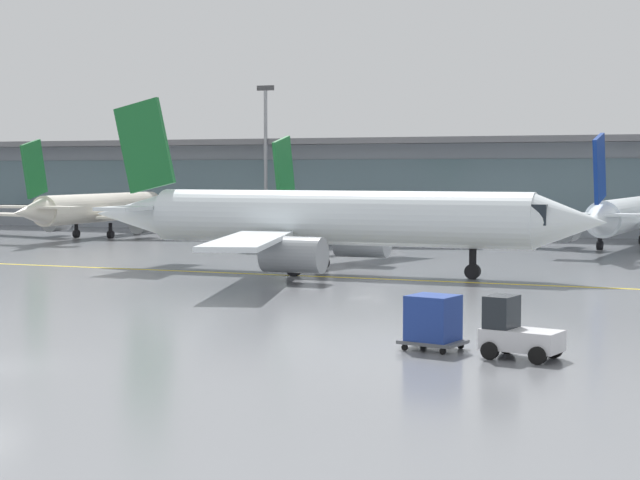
{
  "coord_description": "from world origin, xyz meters",
  "views": [
    {
      "loc": [
        22.18,
        -27.72,
        6.34
      ],
      "look_at": [
        4.01,
        19.96,
        3.0
      ],
      "focal_mm": 59.67,
      "sensor_mm": 36.0,
      "label": 1
    }
  ],
  "objects_px": {
    "gate_airplane_3": "(627,216)",
    "taxiing_regional_jet": "(332,220)",
    "apron_light_mast_1": "(266,153)",
    "gate_airplane_2": "(337,213)",
    "baggage_tug": "(516,332)",
    "gate_airplane_1": "(100,209)",
    "cargo_dolly_lead": "(433,320)"
  },
  "relations": [
    {
      "from": "gate_airplane_3",
      "to": "taxiing_regional_jet",
      "type": "bearing_deg",
      "value": 156.15
    },
    {
      "from": "taxiing_regional_jet",
      "to": "apron_light_mast_1",
      "type": "xyz_separation_m",
      "value": [
        -21.27,
        38.26,
        4.84
      ]
    },
    {
      "from": "gate_airplane_2",
      "to": "baggage_tug",
      "type": "bearing_deg",
      "value": -151.47
    },
    {
      "from": "gate_airplane_3",
      "to": "gate_airplane_1",
      "type": "bearing_deg",
      "value": 97.04
    },
    {
      "from": "gate_airplane_3",
      "to": "baggage_tug",
      "type": "distance_m",
      "value": 52.65
    },
    {
      "from": "gate_airplane_2",
      "to": "apron_light_mast_1",
      "type": "height_order",
      "value": "apron_light_mast_1"
    },
    {
      "from": "gate_airplane_2",
      "to": "cargo_dolly_lead",
      "type": "distance_m",
      "value": 54.45
    },
    {
      "from": "taxiing_regional_jet",
      "to": "cargo_dolly_lead",
      "type": "relative_size",
      "value": 13.95
    },
    {
      "from": "baggage_tug",
      "to": "apron_light_mast_1",
      "type": "xyz_separation_m",
      "value": [
        -37.32,
        63.82,
        7.28
      ]
    },
    {
      "from": "taxiing_regional_jet",
      "to": "apron_light_mast_1",
      "type": "relative_size",
      "value": 2.24
    },
    {
      "from": "gate_airplane_2",
      "to": "gate_airplane_3",
      "type": "distance_m",
      "value": 24.08
    },
    {
      "from": "taxiing_regional_jet",
      "to": "gate_airplane_1",
      "type": "bearing_deg",
      "value": 142.96
    },
    {
      "from": "gate_airplane_1",
      "to": "gate_airplane_2",
      "type": "bearing_deg",
      "value": -93.87
    },
    {
      "from": "gate_airplane_3",
      "to": "taxiing_regional_jet",
      "type": "distance_m",
      "value": 31.07
    },
    {
      "from": "gate_airplane_1",
      "to": "apron_light_mast_1",
      "type": "distance_m",
      "value": 17.98
    },
    {
      "from": "cargo_dolly_lead",
      "to": "baggage_tug",
      "type": "bearing_deg",
      "value": -0.0
    },
    {
      "from": "gate_airplane_2",
      "to": "cargo_dolly_lead",
      "type": "bearing_deg",
      "value": -154.05
    },
    {
      "from": "gate_airplane_2",
      "to": "taxiing_regional_jet",
      "type": "relative_size",
      "value": 0.81
    },
    {
      "from": "gate_airplane_3",
      "to": "apron_light_mast_1",
      "type": "distance_m",
      "value": 38.6
    },
    {
      "from": "gate_airplane_3",
      "to": "gate_airplane_2",
      "type": "bearing_deg",
      "value": 100.4
    },
    {
      "from": "gate_airplane_1",
      "to": "gate_airplane_2",
      "type": "distance_m",
      "value": 24.33
    },
    {
      "from": "apron_light_mast_1",
      "to": "gate_airplane_1",
      "type": "bearing_deg",
      "value": -133.45
    },
    {
      "from": "baggage_tug",
      "to": "cargo_dolly_lead",
      "type": "bearing_deg",
      "value": 180.0
    },
    {
      "from": "baggage_tug",
      "to": "cargo_dolly_lead",
      "type": "xyz_separation_m",
      "value": [
        -3.06,
        0.69,
        0.16
      ]
    },
    {
      "from": "gate_airplane_2",
      "to": "gate_airplane_3",
      "type": "xyz_separation_m",
      "value": [
        24.0,
        2.02,
        0.0
      ]
    },
    {
      "from": "apron_light_mast_1",
      "to": "cargo_dolly_lead",
      "type": "bearing_deg",
      "value": -61.51
    },
    {
      "from": "taxiing_regional_jet",
      "to": "apron_light_mast_1",
      "type": "distance_m",
      "value": 44.04
    },
    {
      "from": "gate_airplane_2",
      "to": "apron_light_mast_1",
      "type": "xyz_separation_m",
      "value": [
        -12.53,
        13.23,
        5.46
      ]
    },
    {
      "from": "gate_airplane_1",
      "to": "baggage_tug",
      "type": "xyz_separation_m",
      "value": [
        49.11,
        -51.38,
        -1.82
      ]
    },
    {
      "from": "baggage_tug",
      "to": "gate_airplane_2",
      "type": "bearing_deg",
      "value": 128.84
    },
    {
      "from": "gate_airplane_3",
      "to": "apron_light_mast_1",
      "type": "height_order",
      "value": "apron_light_mast_1"
    },
    {
      "from": "taxiing_regional_jet",
      "to": "baggage_tug",
      "type": "xyz_separation_m",
      "value": [
        16.06,
        -25.56,
        -2.44
      ]
    }
  ]
}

